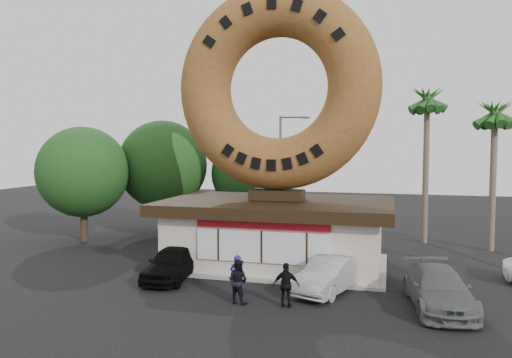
{
  "coord_description": "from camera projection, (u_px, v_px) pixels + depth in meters",
  "views": [
    {
      "loc": [
        5.34,
        -17.99,
        6.05
      ],
      "look_at": [
        -0.55,
        4.0,
        4.45
      ],
      "focal_mm": 35.0,
      "sensor_mm": 36.0,
      "label": 1
    }
  ],
  "objects": [
    {
      "name": "ground",
      "position": [
        243.0,
        302.0,
        19.13
      ],
      "size": [
        90.0,
        90.0,
        0.0
      ],
      "primitive_type": "plane",
      "color": "black",
      "rests_on": "ground"
    },
    {
      "name": "donut_shop",
      "position": [
        277.0,
        230.0,
        24.77
      ],
      "size": [
        11.2,
        7.2,
        3.8
      ],
      "color": "beige",
      "rests_on": "ground"
    },
    {
      "name": "giant_donut",
      "position": [
        277.0,
        88.0,
        24.3
      ],
      "size": [
        9.97,
        2.54,
        9.97
      ],
      "primitive_type": "torus",
      "rotation": [
        1.57,
        0.0,
        0.0
      ],
      "color": "brown",
      "rests_on": "donut_shop"
    },
    {
      "name": "tree_west",
      "position": [
        163.0,
        165.0,
        33.79
      ],
      "size": [
        6.0,
        6.0,
        7.65
      ],
      "color": "#473321",
      "rests_on": "ground"
    },
    {
      "name": "tree_mid",
      "position": [
        249.0,
        174.0,
        34.34
      ],
      "size": [
        5.2,
        5.2,
        6.63
      ],
      "color": "#473321",
      "rests_on": "ground"
    },
    {
      "name": "tree_far",
      "position": [
        83.0,
        172.0,
        30.86
      ],
      "size": [
        5.6,
        5.6,
        7.14
      ],
      "color": "#473321",
      "rests_on": "ground"
    },
    {
      "name": "palm_near",
      "position": [
        427.0,
        105.0,
        30.1
      ],
      "size": [
        2.6,
        2.6,
        9.75
      ],
      "color": "#726651",
      "rests_on": "ground"
    },
    {
      "name": "palm_far",
      "position": [
        495.0,
        118.0,
        27.82
      ],
      "size": [
        2.6,
        2.6,
        8.75
      ],
      "color": "#726651",
      "rests_on": "ground"
    },
    {
      "name": "street_lamp",
      "position": [
        282.0,
        167.0,
        34.72
      ],
      "size": [
        2.11,
        0.2,
        8.0
      ],
      "color": "#59595E",
      "rests_on": "ground"
    },
    {
      "name": "person_left",
      "position": [
        238.0,
        277.0,
        19.46
      ],
      "size": [
        0.67,
        0.48,
        1.74
      ],
      "primitive_type": "imported",
      "rotation": [
        0.0,
        0.0,
        3.04
      ],
      "color": "navy",
      "rests_on": "ground"
    },
    {
      "name": "person_center",
      "position": [
        238.0,
        281.0,
        18.93
      ],
      "size": [
        0.95,
        0.82,
        1.69
      ],
      "primitive_type": "imported",
      "rotation": [
        0.0,
        0.0,
        2.9
      ],
      "color": "black",
      "rests_on": "ground"
    },
    {
      "name": "person_right",
      "position": [
        286.0,
        285.0,
        18.46
      ],
      "size": [
        1.0,
        0.47,
        1.67
      ],
      "primitive_type": "imported",
      "rotation": [
        0.0,
        0.0,
        3.21
      ],
      "color": "black",
      "rests_on": "ground"
    },
    {
      "name": "car_black",
      "position": [
        172.0,
        263.0,
        22.3
      ],
      "size": [
        2.03,
        4.39,
        1.46
      ],
      "primitive_type": "imported",
      "rotation": [
        0.0,
        0.0,
        0.07
      ],
      "color": "black",
      "rests_on": "ground"
    },
    {
      "name": "car_silver",
      "position": [
        330.0,
        275.0,
        20.43
      ],
      "size": [
        2.81,
        4.52,
        1.41
      ],
      "primitive_type": "imported",
      "rotation": [
        0.0,
        0.0,
        -0.34
      ],
      "color": "#A8A8AD",
      "rests_on": "ground"
    },
    {
      "name": "car_grey",
      "position": [
        439.0,
        289.0,
        18.36
      ],
      "size": [
        2.64,
        5.2,
        1.45
      ],
      "primitive_type": "imported",
      "rotation": [
        0.0,
        0.0,
        0.13
      ],
      "color": "slate",
      "rests_on": "ground"
    }
  ]
}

